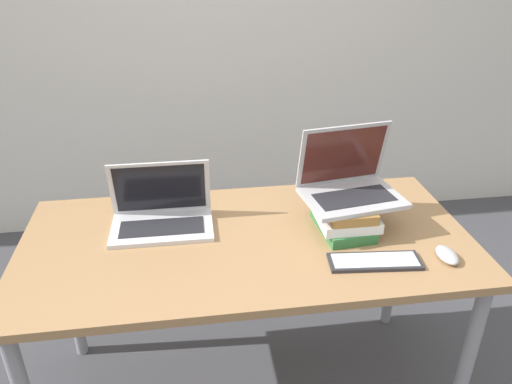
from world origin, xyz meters
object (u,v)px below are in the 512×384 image
(laptop_left, at_px, (162,214))
(book_stack, at_px, (344,216))
(laptop_on_books, at_px, (349,183))
(wireless_keyboard, at_px, (375,261))
(mouse, at_px, (447,255))

(laptop_left, xyz_separation_m, book_stack, (0.65, -0.12, 0.01))
(book_stack, xyz_separation_m, laptop_on_books, (0.02, 0.04, 0.11))
(laptop_left, relative_size, laptop_on_books, 0.99)
(book_stack, bearing_deg, wireless_keyboard, -80.12)
(wireless_keyboard, bearing_deg, book_stack, 99.88)
(laptop_left, distance_m, wireless_keyboard, 0.77)
(laptop_left, xyz_separation_m, mouse, (0.93, -0.35, -0.03))
(laptop_on_books, bearing_deg, book_stack, -116.66)
(laptop_on_books, distance_m, mouse, 0.40)
(wireless_keyboard, bearing_deg, mouse, -2.70)
(laptop_left, distance_m, book_stack, 0.66)
(laptop_left, bearing_deg, laptop_on_books, -6.51)
(wireless_keyboard, bearing_deg, laptop_left, 153.71)
(laptop_left, height_order, mouse, laptop_left)
(wireless_keyboard, distance_m, mouse, 0.24)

